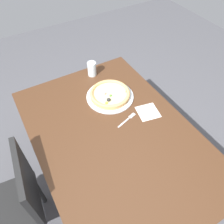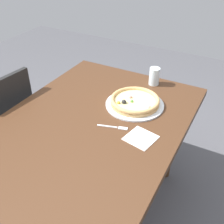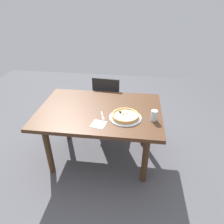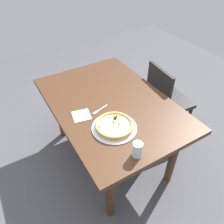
{
  "view_description": "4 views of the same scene",
  "coord_description": "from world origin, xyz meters",
  "px_view_note": "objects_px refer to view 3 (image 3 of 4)",
  "views": [
    {
      "loc": [
        0.72,
        -0.43,
        1.87
      ],
      "look_at": [
        -0.15,
        0.07,
        0.75
      ],
      "focal_mm": 35.65,
      "sensor_mm": 36.0,
      "label": 1
    },
    {
      "loc": [
        0.96,
        0.67,
        1.62
      ],
      "look_at": [
        -0.15,
        0.07,
        0.75
      ],
      "focal_mm": 44.1,
      "sensor_mm": 36.0,
      "label": 2
    },
    {
      "loc": [
        -0.39,
        1.94,
        1.9
      ],
      "look_at": [
        -0.15,
        0.07,
        0.75
      ],
      "focal_mm": 32.21,
      "sensor_mm": 36.0,
      "label": 3
    },
    {
      "loc": [
        -1.31,
        0.76,
        1.89
      ],
      "look_at": [
        -0.15,
        0.07,
        0.75
      ],
      "focal_mm": 34.97,
      "sensor_mm": 36.0,
      "label": 4
    }
  ],
  "objects_px": {
    "pizza": "(125,116)",
    "fork": "(103,116)",
    "napkin": "(99,124)",
    "drinking_glass": "(154,115)",
    "chair_near": "(108,100)",
    "dining_table": "(100,116)",
    "plate": "(125,118)"
  },
  "relations": [
    {
      "from": "chair_near",
      "to": "pizza",
      "type": "relative_size",
      "value": 2.99
    },
    {
      "from": "plate",
      "to": "pizza",
      "type": "relative_size",
      "value": 1.18
    },
    {
      "from": "plate",
      "to": "drinking_glass",
      "type": "bearing_deg",
      "value": 179.25
    },
    {
      "from": "pizza",
      "to": "fork",
      "type": "height_order",
      "value": "pizza"
    },
    {
      "from": "napkin",
      "to": "drinking_glass",
      "type": "bearing_deg",
      "value": -165.08
    },
    {
      "from": "drinking_glass",
      "to": "napkin",
      "type": "xyz_separation_m",
      "value": [
        0.56,
        0.15,
        -0.06
      ]
    },
    {
      "from": "dining_table",
      "to": "drinking_glass",
      "type": "xyz_separation_m",
      "value": [
        -0.6,
        0.15,
        0.15
      ]
    },
    {
      "from": "chair_near",
      "to": "napkin",
      "type": "distance_m",
      "value": 1.02
    },
    {
      "from": "dining_table",
      "to": "chair_near",
      "type": "relative_size",
      "value": 1.61
    },
    {
      "from": "fork",
      "to": "pizza",
      "type": "bearing_deg",
      "value": 73.24
    },
    {
      "from": "drinking_glass",
      "to": "pizza",
      "type": "bearing_deg",
      "value": -0.79
    },
    {
      "from": "dining_table",
      "to": "fork",
      "type": "relative_size",
      "value": 8.62
    },
    {
      "from": "plate",
      "to": "napkin",
      "type": "height_order",
      "value": "plate"
    },
    {
      "from": "fork",
      "to": "napkin",
      "type": "xyz_separation_m",
      "value": [
        0.01,
        0.15,
        -0.0
      ]
    },
    {
      "from": "drinking_glass",
      "to": "napkin",
      "type": "relative_size",
      "value": 0.83
    },
    {
      "from": "chair_near",
      "to": "plate",
      "type": "height_order",
      "value": "chair_near"
    },
    {
      "from": "fork",
      "to": "napkin",
      "type": "distance_m",
      "value": 0.15
    },
    {
      "from": "dining_table",
      "to": "chair_near",
      "type": "height_order",
      "value": "chair_near"
    },
    {
      "from": "dining_table",
      "to": "drinking_glass",
      "type": "bearing_deg",
      "value": 166.44
    },
    {
      "from": "drinking_glass",
      "to": "dining_table",
      "type": "bearing_deg",
      "value": -13.56
    },
    {
      "from": "pizza",
      "to": "napkin",
      "type": "xyz_separation_m",
      "value": [
        0.26,
        0.15,
        -0.03
      ]
    },
    {
      "from": "chair_near",
      "to": "drinking_glass",
      "type": "distance_m",
      "value": 1.08
    },
    {
      "from": "plate",
      "to": "dining_table",
      "type": "bearing_deg",
      "value": -24.89
    },
    {
      "from": "pizza",
      "to": "drinking_glass",
      "type": "relative_size",
      "value": 2.51
    },
    {
      "from": "dining_table",
      "to": "chair_near",
      "type": "distance_m",
      "value": 0.71
    },
    {
      "from": "dining_table",
      "to": "napkin",
      "type": "relative_size",
      "value": 10.02
    },
    {
      "from": "dining_table",
      "to": "drinking_glass",
      "type": "distance_m",
      "value": 0.64
    },
    {
      "from": "fork",
      "to": "chair_near",
      "type": "bearing_deg",
      "value": 167.92
    },
    {
      "from": "dining_table",
      "to": "napkin",
      "type": "bearing_deg",
      "value": 98.31
    },
    {
      "from": "dining_table",
      "to": "fork",
      "type": "distance_m",
      "value": 0.18
    },
    {
      "from": "dining_table",
      "to": "plate",
      "type": "bearing_deg",
      "value": 155.11
    },
    {
      "from": "chair_near",
      "to": "pizza",
      "type": "bearing_deg",
      "value": -64.06
    }
  ]
}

